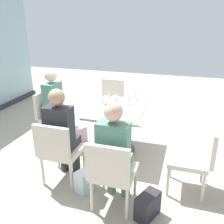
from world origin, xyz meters
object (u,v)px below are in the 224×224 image
wine_glass_4 (103,100)px  handbag_1 (148,206)px  person_far_left (62,131)px  wine_glass_2 (135,92)px  coffee_cup (116,98)px  cell_phone_on_table (109,105)px  dining_table_main (118,120)px  chair_far_left (59,149)px  person_side_end (115,150)px  chair_far_right (110,99)px  wine_glass_0 (128,93)px  handbag_0 (87,179)px  person_near_window (56,103)px  handbag_2 (78,135)px  wine_glass_1 (129,96)px  chair_near_window (52,114)px  wine_glass_3 (109,95)px  chair_front_left (197,155)px  chair_side_end (112,171)px

wine_glass_4 → handbag_1: (-1.23, -0.93, -0.72)m
person_far_left → wine_glass_2: person_far_left is taller
coffee_cup → cell_phone_on_table: coffee_cup is taller
dining_table_main → wine_glass_2: 0.61m
chair_far_left → person_side_end: bearing=-100.8°
chair_far_right → wine_glass_4: bearing=-168.0°
wine_glass_0 → wine_glass_2: (0.08, -0.12, 0.00)m
handbag_0 → person_near_window: bearing=64.6°
chair_far_right → person_side_end: person_side_end is taller
coffee_cup → wine_glass_4: bearing=168.7°
chair_far_left → handbag_2: chair_far_left is taller
cell_phone_on_table → handbag_0: size_ratio=0.48×
wine_glass_1 → wine_glass_4: (-0.30, 0.34, 0.00)m
chair_far_right → handbag_1: bearing=-153.6°
wine_glass_1 → handbag_2: 1.12m
cell_phone_on_table → person_far_left: bearing=158.1°
wine_glass_2 → cell_phone_on_table: (-0.37, 0.34, -0.13)m
person_far_left → wine_glass_1: bearing=-26.6°
person_near_window → cell_phone_on_table: person_near_window is taller
dining_table_main → handbag_2: dining_table_main is taller
dining_table_main → chair_far_left: chair_far_left is taller
chair_near_window → wine_glass_1: wine_glass_1 is taller
chair_far_right → chair_far_left: bearing=180.0°
wine_glass_3 → handbag_1: size_ratio=0.62×
chair_near_window → chair_far_right: size_ratio=1.00×
chair_far_right → person_far_left: size_ratio=0.69×
wine_glass_2 → person_far_left: bearing=156.2°
person_near_window → wine_glass_0: size_ratio=6.81×
person_far_left → wine_glass_0: person_far_left is taller
chair_front_left → wine_glass_1: size_ratio=4.70×
person_side_end → wine_glass_2: person_side_end is taller
chair_front_left → wine_glass_3: wine_glass_3 is taller
person_far_left → chair_near_window: bearing=37.0°
chair_side_end → person_far_left: (0.37, 0.77, 0.20)m
chair_front_left → handbag_2: bearing=68.8°
handbag_0 → handbag_1: size_ratio=1.00×
wine_glass_3 → handbag_1: wine_glass_3 is taller
person_near_window → cell_phone_on_table: size_ratio=8.75×
person_side_end → coffee_cup: (1.53, 0.45, 0.08)m
person_near_window → wine_glass_4: person_near_window is taller
coffee_cup → wine_glass_3: bearing=145.2°
person_side_end → chair_front_left: bearing=-60.1°
chair_front_left → wine_glass_0: size_ratio=4.70×
chair_side_end → wine_glass_4: (1.23, 0.53, 0.37)m
person_side_end → wine_glass_4: bearing=25.3°
cell_phone_on_table → handbag_2: (-0.06, 0.55, -0.59)m
chair_far_right → wine_glass_2: (-0.59, -0.63, 0.37)m
person_far_left → cell_phone_on_table: (1.05, -0.29, 0.03)m
wine_glass_3 → handbag_2: bearing=108.9°
person_far_left → handbag_2: bearing=14.8°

